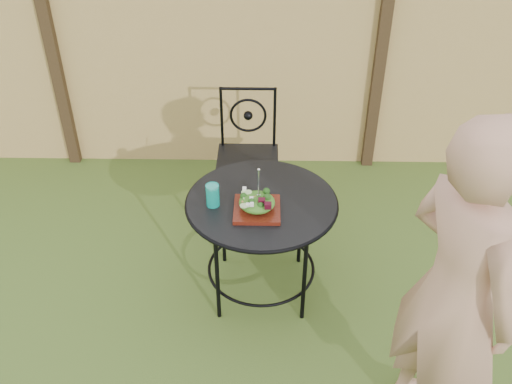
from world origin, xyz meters
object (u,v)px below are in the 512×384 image
at_px(patio_chair, 248,151).
at_px(salad_plate, 257,209).
at_px(patio_table, 261,219).
at_px(diner, 455,295).

xyz_separation_m(patio_chair, salad_plate, (0.09, -1.03, 0.23)).
distance_m(patio_chair, salad_plate, 1.06).
xyz_separation_m(patio_table, diner, (0.87, -0.93, 0.32)).
height_order(patio_table, patio_chair, patio_chair).
relative_size(patio_table, salad_plate, 3.42).
xyz_separation_m(patio_chair, diner, (0.99, -1.86, 0.40)).
distance_m(patio_table, patio_chair, 0.93).
height_order(patio_chair, diner, diner).
height_order(diner, salad_plate, diner).
xyz_separation_m(patio_table, patio_chair, (-0.11, 0.92, -0.08)).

